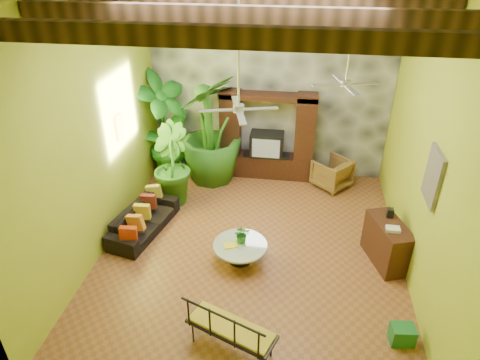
% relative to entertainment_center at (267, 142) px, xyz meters
% --- Properties ---
extents(ground, '(7.00, 7.00, 0.00)m').
position_rel_entertainment_center_xyz_m(ground, '(0.00, -3.14, -0.97)').
color(ground, brown).
rests_on(ground, ground).
extents(back_wall, '(6.00, 0.02, 5.00)m').
position_rel_entertainment_center_xyz_m(back_wall, '(0.00, 0.36, 1.53)').
color(back_wall, '#A1AF27').
rests_on(back_wall, ground).
extents(left_wall, '(0.02, 7.00, 5.00)m').
position_rel_entertainment_center_xyz_m(left_wall, '(-3.00, -3.14, 1.53)').
color(left_wall, '#A1AF27').
rests_on(left_wall, ground).
extents(right_wall, '(0.02, 7.00, 5.00)m').
position_rel_entertainment_center_xyz_m(right_wall, '(3.00, -3.14, 1.53)').
color(right_wall, '#A1AF27').
rests_on(right_wall, ground).
extents(stone_accent_wall, '(5.98, 0.10, 4.98)m').
position_rel_entertainment_center_xyz_m(stone_accent_wall, '(0.00, 0.30, 1.53)').
color(stone_accent_wall, '#3D3F45').
rests_on(stone_accent_wall, ground).
extents(ceiling_beams, '(5.95, 5.36, 0.22)m').
position_rel_entertainment_center_xyz_m(ceiling_beams, '(0.00, -3.14, 3.81)').
color(ceiling_beams, '#3D2413').
rests_on(ceiling_beams, ceiling).
extents(entertainment_center, '(2.40, 0.55, 2.30)m').
position_rel_entertainment_center_xyz_m(entertainment_center, '(0.00, 0.00, 0.00)').
color(entertainment_center, black).
rests_on(entertainment_center, ground).
extents(ceiling_fan_front, '(1.28, 1.28, 1.86)m').
position_rel_entertainment_center_xyz_m(ceiling_fan_front, '(-0.20, -3.54, 2.44)').
color(ceiling_fan_front, '#B5B5BA').
rests_on(ceiling_fan_front, ceiling).
extents(ceiling_fan_back, '(1.28, 1.28, 1.86)m').
position_rel_entertainment_center_xyz_m(ceiling_fan_back, '(1.60, -1.94, 2.44)').
color(ceiling_fan_back, '#B5B5BA').
rests_on(ceiling_fan_back, ceiling).
extents(wall_art_mask, '(0.06, 0.32, 0.55)m').
position_rel_entertainment_center_xyz_m(wall_art_mask, '(-2.96, -2.14, 1.13)').
color(wall_art_mask, yellow).
rests_on(wall_art_mask, left_wall).
extents(wall_art_painting, '(0.06, 0.70, 0.90)m').
position_rel_entertainment_center_xyz_m(wall_art_painting, '(2.96, -3.74, 1.33)').
color(wall_art_painting, teal).
rests_on(wall_art_painting, right_wall).
extents(sofa, '(1.13, 2.02, 0.56)m').
position_rel_entertainment_center_xyz_m(sofa, '(-2.39, -2.87, -0.69)').
color(sofa, black).
rests_on(sofa, ground).
extents(wicker_armchair, '(1.14, 1.14, 0.75)m').
position_rel_entertainment_center_xyz_m(wicker_armchair, '(1.70, -0.33, -0.59)').
color(wicker_armchair, olive).
rests_on(wicker_armchair, ground).
extents(tall_plant_a, '(1.68, 1.80, 2.82)m').
position_rel_entertainment_center_xyz_m(tall_plant_a, '(-2.58, -0.41, 0.45)').
color(tall_plant_a, '#1A6219').
rests_on(tall_plant_a, ground).
extents(tall_plant_b, '(1.33, 1.37, 1.94)m').
position_rel_entertainment_center_xyz_m(tall_plant_b, '(-2.12, -1.55, 0.00)').
color(tall_plant_b, '#2B6A1C').
rests_on(tall_plant_b, ground).
extents(tall_plant_c, '(2.05, 2.05, 2.76)m').
position_rel_entertainment_center_xyz_m(tall_plant_c, '(-1.40, -0.39, 0.41)').
color(tall_plant_c, '#29631A').
rests_on(tall_plant_c, ground).
extents(coffee_table, '(1.06, 1.06, 0.40)m').
position_rel_entertainment_center_xyz_m(coffee_table, '(-0.18, -3.53, -0.71)').
color(coffee_table, black).
rests_on(coffee_table, ground).
extents(centerpiece_plant, '(0.38, 0.35, 0.34)m').
position_rel_entertainment_center_xyz_m(centerpiece_plant, '(-0.15, -3.43, -0.39)').
color(centerpiece_plant, '#1F681B').
rests_on(centerpiece_plant, coffee_table).
extents(yellow_tray, '(0.31, 0.27, 0.03)m').
position_rel_entertainment_center_xyz_m(yellow_tray, '(-0.35, -3.60, -0.55)').
color(yellow_tray, yellow).
rests_on(yellow_tray, coffee_table).
extents(iron_bench, '(1.48, 1.00, 0.57)m').
position_rel_entertainment_center_xyz_m(iron_bench, '(-0.00, -5.70, -0.42)').
color(iron_bench, black).
rests_on(iron_bench, ground).
extents(side_console, '(0.84, 1.22, 0.89)m').
position_rel_entertainment_center_xyz_m(side_console, '(2.65, -3.12, -0.52)').
color(side_console, '#341E10').
rests_on(side_console, ground).
extents(green_bin, '(0.40, 0.32, 0.32)m').
position_rel_entertainment_center_xyz_m(green_bin, '(2.65, -5.09, -0.80)').
color(green_bin, '#207930').
rests_on(green_bin, ground).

